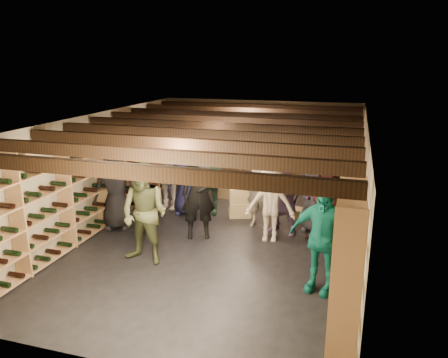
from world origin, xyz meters
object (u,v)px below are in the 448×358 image
at_px(crate_stack_left, 240,202).
at_px(person_7, 261,188).
at_px(person_5, 145,174).
at_px(person_9, 167,172).
at_px(crate_loose, 293,211).
at_px(person_11, 284,194).
at_px(person_0, 116,186).
at_px(person_2, 144,214).
at_px(person_8, 330,199).
at_px(person_10, 209,182).
at_px(crate_stack_right, 229,185).
at_px(person_4, 321,238).
at_px(person_12, 316,189).
at_px(person_6, 185,179).
at_px(person_3, 270,204).
at_px(person_1, 199,193).

relative_size(crate_stack_left, person_7, 0.40).
relative_size(person_5, person_9, 1.01).
height_order(crate_loose, person_11, person_11).
bearing_deg(person_0, crate_stack_left, 17.23).
distance_m(person_0, person_2, 1.87).
xyz_separation_m(person_8, person_10, (-2.76, 0.92, -0.14)).
height_order(person_8, person_9, person_9).
relative_size(crate_stack_right, person_9, 0.37).
bearing_deg(person_4, person_8, 106.57).
bearing_deg(crate_stack_right, person_12, -34.94).
bearing_deg(person_12, crate_stack_left, 178.81).
relative_size(crate_loose, person_0, 0.27).
bearing_deg(person_11, person_9, -176.32).
xyz_separation_m(crate_stack_right, person_6, (-0.63, -1.44, 0.49)).
relative_size(crate_stack_right, person_3, 0.45).
xyz_separation_m(crate_stack_left, person_2, (-1.01, -2.73, 0.58)).
xyz_separation_m(person_4, person_7, (-1.45, 2.39, -0.03)).
distance_m(person_1, person_3, 1.44).
bearing_deg(person_11, crate_loose, 102.90).
bearing_deg(person_4, person_11, 129.26).
relative_size(person_0, person_8, 1.03).
height_order(person_1, person_8, person_1).
height_order(person_5, person_7, person_5).
relative_size(crate_stack_right, person_1, 0.36).
xyz_separation_m(person_2, person_7, (1.58, 2.27, -0.06)).
xyz_separation_m(person_0, person_2, (1.33, -1.32, -0.01)).
height_order(person_6, person_12, person_12).
distance_m(person_2, person_4, 3.04).
distance_m(person_6, person_11, 2.40).
height_order(person_3, person_8, person_8).
relative_size(person_6, person_8, 0.93).
relative_size(person_4, person_10, 1.16).
xyz_separation_m(person_4, person_12, (-0.30, 2.49, 0.02)).
height_order(person_4, person_10, person_4).
bearing_deg(crate_loose, person_8, -57.45).
relative_size(person_5, person_6, 1.12).
bearing_deg(person_5, person_12, 2.06).
relative_size(person_7, person_8, 0.95).
height_order(crate_stack_left, crate_loose, crate_stack_left).
distance_m(person_0, person_12, 4.19).
bearing_deg(person_1, person_7, 18.36).
distance_m(crate_stack_left, person_8, 2.29).
bearing_deg(person_2, person_1, 77.39).
bearing_deg(crate_stack_left, person_2, -110.39).
bearing_deg(crate_loose, person_12, -54.94).
bearing_deg(person_9, person_8, -12.58).
distance_m(person_0, person_7, 3.06).
bearing_deg(crate_stack_left, person_4, -54.69).
relative_size(person_8, person_11, 1.06).
distance_m(crate_stack_left, person_12, 1.84).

